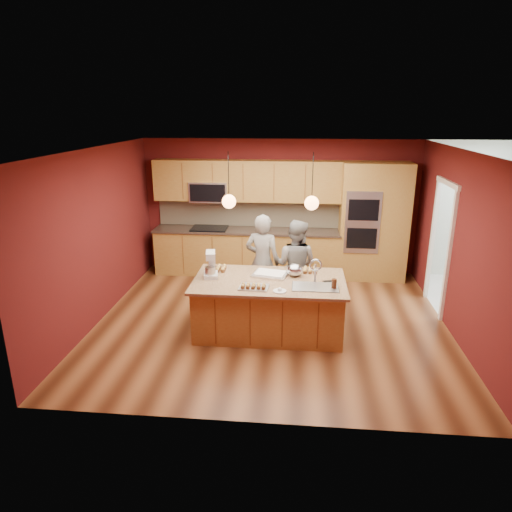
# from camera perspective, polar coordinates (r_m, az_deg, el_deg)

# --- Properties ---
(floor) EXTENTS (5.50, 5.50, 0.00)m
(floor) POSITION_cam_1_polar(r_m,az_deg,el_deg) (7.41, 1.90, -8.14)
(floor) COLOR #462211
(floor) RESTS_ON ground
(ceiling) EXTENTS (5.50, 5.50, 0.00)m
(ceiling) POSITION_cam_1_polar(r_m,az_deg,el_deg) (6.68, 2.14, 13.16)
(ceiling) COLOR white
(ceiling) RESTS_ON ground
(wall_back) EXTENTS (5.50, 0.00, 5.50)m
(wall_back) POSITION_cam_1_polar(r_m,az_deg,el_deg) (9.35, 2.96, 6.15)
(wall_back) COLOR #531314
(wall_back) RESTS_ON ground
(wall_front) EXTENTS (5.50, 0.00, 5.50)m
(wall_front) POSITION_cam_1_polar(r_m,az_deg,el_deg) (4.58, 0.07, -6.65)
(wall_front) COLOR #531314
(wall_front) RESTS_ON ground
(wall_left) EXTENTS (0.00, 5.00, 5.00)m
(wall_left) POSITION_cam_1_polar(r_m,az_deg,el_deg) (7.59, -19.20, 2.39)
(wall_left) COLOR #531314
(wall_left) RESTS_ON ground
(wall_right) EXTENTS (0.00, 5.00, 5.00)m
(wall_right) POSITION_cam_1_polar(r_m,az_deg,el_deg) (7.30, 24.09, 1.22)
(wall_right) COLOR #531314
(wall_right) RESTS_ON ground
(cabinet_run) EXTENTS (3.74, 0.64, 2.30)m
(cabinet_run) POSITION_cam_1_polar(r_m,az_deg,el_deg) (9.24, -1.37, 3.70)
(cabinet_run) COLOR #9C6428
(cabinet_run) RESTS_ON floor
(oven_column) EXTENTS (1.30, 0.62, 2.30)m
(oven_column) POSITION_cam_1_polar(r_m,az_deg,el_deg) (9.20, 14.44, 4.14)
(oven_column) COLOR #9C6428
(oven_column) RESTS_ON floor
(doorway_trim) EXTENTS (0.08, 1.11, 2.20)m
(doorway_trim) POSITION_cam_1_polar(r_m,az_deg,el_deg) (8.11, 22.00, 0.82)
(doorway_trim) COLOR white
(doorway_trim) RESTS_ON wall_right
(pendant_left) EXTENTS (0.20, 0.20, 0.80)m
(pendant_left) POSITION_cam_1_polar(r_m,az_deg,el_deg) (6.52, -3.40, 6.85)
(pendant_left) COLOR black
(pendant_left) RESTS_ON ceiling
(pendant_right) EXTENTS (0.20, 0.20, 0.80)m
(pendant_right) POSITION_cam_1_polar(r_m,az_deg,el_deg) (6.45, 6.97, 6.63)
(pendant_right) COLOR black
(pendant_right) RESTS_ON ceiling
(island) EXTENTS (2.25, 1.27, 1.21)m
(island) POSITION_cam_1_polar(r_m,az_deg,el_deg) (6.94, 1.76, -6.14)
(island) COLOR #9C6428
(island) RESTS_ON floor
(person_left) EXTENTS (0.66, 0.50, 1.62)m
(person_left) POSITION_cam_1_polar(r_m,az_deg,el_deg) (7.63, 0.81, -0.73)
(person_left) COLOR black
(person_left) RESTS_ON floor
(person_right) EXTENTS (0.90, 0.80, 1.54)m
(person_right) POSITION_cam_1_polar(r_m,az_deg,el_deg) (7.62, 4.94, -1.14)
(person_right) COLOR gray
(person_right) RESTS_ON floor
(stand_mixer) EXTENTS (0.25, 0.32, 0.39)m
(stand_mixer) POSITION_cam_1_polar(r_m,az_deg,el_deg) (6.89, -5.67, -1.26)
(stand_mixer) COLOR silver
(stand_mixer) RESTS_ON island
(sheet_cake) EXTENTS (0.58, 0.48, 0.05)m
(sheet_cake) POSITION_cam_1_polar(r_m,az_deg,el_deg) (6.96, 1.79, -2.25)
(sheet_cake) COLOR silver
(sheet_cake) RESTS_ON island
(cooling_rack) EXTENTS (0.43, 0.33, 0.02)m
(cooling_rack) POSITION_cam_1_polar(r_m,az_deg,el_deg) (6.49, -0.27, -3.91)
(cooling_rack) COLOR #B8BCC0
(cooling_rack) RESTS_ON island
(mixing_bowl) EXTENTS (0.24, 0.24, 0.20)m
(mixing_bowl) POSITION_cam_1_polar(r_m,az_deg,el_deg) (6.94, 4.87, -1.75)
(mixing_bowl) COLOR #B8BBBF
(mixing_bowl) RESTS_ON island
(plate) EXTENTS (0.19, 0.19, 0.01)m
(plate) POSITION_cam_1_polar(r_m,az_deg,el_deg) (6.37, 2.99, -4.40)
(plate) COLOR silver
(plate) RESTS_ON island
(tumbler) EXTENTS (0.07, 0.07, 0.14)m
(tumbler) POSITION_cam_1_polar(r_m,az_deg,el_deg) (6.53, 9.73, -3.45)
(tumbler) COLOR #391A0D
(tumbler) RESTS_ON island
(phone) EXTENTS (0.16, 0.12, 0.01)m
(phone) POSITION_cam_1_polar(r_m,az_deg,el_deg) (6.79, 8.98, -3.15)
(phone) COLOR black
(phone) RESTS_ON island
(cupcakes_left) EXTENTS (0.25, 0.25, 0.08)m
(cupcakes_left) POSITION_cam_1_polar(r_m,az_deg,el_deg) (7.19, -4.71, -1.51)
(cupcakes_left) COLOR tan
(cupcakes_left) RESTS_ON island
(cupcakes_rack) EXTENTS (0.36, 0.14, 0.06)m
(cupcakes_rack) POSITION_cam_1_polar(r_m,az_deg,el_deg) (6.42, -0.33, -3.77)
(cupcakes_rack) COLOR tan
(cupcakes_rack) RESTS_ON island
(cupcakes_right) EXTENTS (0.23, 0.23, 0.07)m
(cupcakes_right) POSITION_cam_1_polar(r_m,az_deg,el_deg) (7.14, 6.77, -1.75)
(cupcakes_right) COLOR tan
(cupcakes_right) RESTS_ON island
(dryer) EXTENTS (0.60, 0.62, 0.88)m
(dryer) POSITION_cam_1_polar(r_m,az_deg,el_deg) (9.46, 28.92, -1.69)
(dryer) COLOR silver
(dryer) RESTS_ON floor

